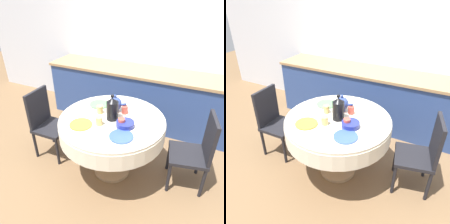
% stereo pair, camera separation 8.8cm
% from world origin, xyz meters
% --- Properties ---
extents(ground_plane, '(12.00, 12.00, 0.00)m').
position_xyz_m(ground_plane, '(0.00, 0.00, 0.00)').
color(ground_plane, brown).
extents(wall_back, '(7.00, 0.05, 2.60)m').
position_xyz_m(wall_back, '(0.00, 1.61, 1.30)').
color(wall_back, silver).
rests_on(wall_back, ground_plane).
extents(kitchen_counter, '(3.24, 0.64, 0.90)m').
position_xyz_m(kitchen_counter, '(0.00, 1.27, 0.45)').
color(kitchen_counter, '#2D4784').
rests_on(kitchen_counter, ground_plane).
extents(dining_table, '(1.17, 1.17, 0.76)m').
position_xyz_m(dining_table, '(0.00, 0.00, 0.64)').
color(dining_table, tan).
rests_on(dining_table, ground_plane).
extents(chair_left, '(0.48, 0.48, 0.91)m').
position_xyz_m(chair_left, '(0.91, 0.20, 0.49)').
color(chair_left, black).
rests_on(chair_left, ground_plane).
extents(chair_right, '(0.41, 0.41, 0.91)m').
position_xyz_m(chair_right, '(-0.93, -0.02, 0.49)').
color(chair_right, black).
rests_on(chair_right, ground_plane).
extents(plate_near_left, '(0.24, 0.24, 0.01)m').
position_xyz_m(plate_near_left, '(-0.24, -0.26, 0.77)').
color(plate_near_left, orange).
rests_on(plate_near_left, dining_table).
extents(cup_near_left, '(0.07, 0.07, 0.09)m').
position_xyz_m(cup_near_left, '(-0.07, -0.17, 0.81)').
color(cup_near_left, '#DBB766').
rests_on(cup_near_left, dining_table).
extents(plate_near_right, '(0.24, 0.24, 0.01)m').
position_xyz_m(plate_near_right, '(0.22, -0.27, 0.77)').
color(plate_near_right, '#3856AD').
rests_on(plate_near_right, dining_table).
extents(cup_near_right, '(0.07, 0.07, 0.09)m').
position_xyz_m(cup_near_right, '(0.15, -0.10, 0.81)').
color(cup_near_right, '#CC4C3D').
rests_on(cup_near_right, dining_table).
extents(plate_far_left, '(0.24, 0.24, 0.01)m').
position_xyz_m(plate_far_left, '(-0.27, 0.22, 0.77)').
color(plate_far_left, '#5BA85B').
rests_on(plate_far_left, dining_table).
extents(cup_far_left, '(0.07, 0.07, 0.09)m').
position_xyz_m(cup_far_left, '(-0.17, 0.05, 0.81)').
color(cup_far_left, '#DBB766').
rests_on(cup_far_left, dining_table).
extents(plate_far_right, '(0.24, 0.24, 0.01)m').
position_xyz_m(plate_far_right, '(0.26, 0.24, 0.77)').
color(plate_far_right, white).
rests_on(plate_far_right, dining_table).
extents(cup_far_right, '(0.07, 0.07, 0.09)m').
position_xyz_m(cup_far_right, '(0.08, 0.16, 0.81)').
color(cup_far_right, '#CC4C3D').
rests_on(cup_far_right, dining_table).
extents(coffee_carafe, '(0.13, 0.13, 0.29)m').
position_xyz_m(coffee_carafe, '(0.01, -0.01, 0.89)').
color(coffee_carafe, black).
rests_on(coffee_carafe, dining_table).
extents(teapot, '(0.21, 0.16, 0.20)m').
position_xyz_m(teapot, '(-0.04, 0.17, 0.85)').
color(teapot, '#33478E').
rests_on(teapot, dining_table).
extents(fruit_bowl, '(0.19, 0.19, 0.06)m').
position_xyz_m(fruit_bowl, '(0.19, -0.09, 0.79)').
color(fruit_bowl, navy).
rests_on(fruit_bowl, dining_table).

